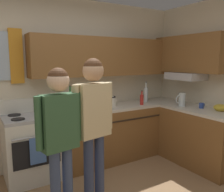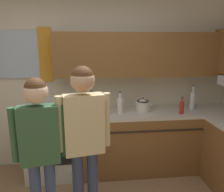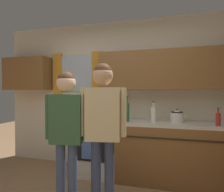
{
  "view_description": "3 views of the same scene",
  "coord_description": "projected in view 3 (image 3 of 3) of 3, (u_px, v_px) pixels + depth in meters",
  "views": [
    {
      "loc": [
        -1.05,
        -1.71,
        1.65
      ],
      "look_at": [
        0.51,
        0.85,
        1.19
      ],
      "focal_mm": 37.74,
      "sensor_mm": 36.0,
      "label": 1
    },
    {
      "loc": [
        0.12,
        -1.54,
        1.88
      ],
      "look_at": [
        0.36,
        0.65,
        1.35
      ],
      "focal_mm": 36.47,
      "sensor_mm": 36.0,
      "label": 2
    },
    {
      "loc": [
        0.75,
        -1.5,
        1.36
      ],
      "look_at": [
        0.04,
        1.04,
        1.3
      ],
      "focal_mm": 31.26,
      "sensor_mm": 36.0,
      "label": 3
    }
  ],
  "objects": [
    {
      "name": "stove_oven",
      "position": [
        96.0,
        145.0,
        3.26
      ],
      "size": [
        0.72,
        0.67,
        1.1
      ],
      "color": "silver",
      "rests_on": "ground"
    },
    {
      "name": "bottle_wine_green",
      "position": [
        127.0,
        112.0,
        3.0
      ],
      "size": [
        0.08,
        0.08,
        0.39
      ],
      "color": "#2D6633",
      "rests_on": "kitchen_counter_run"
    },
    {
      "name": "back_wall_unit",
      "position": [
        127.0,
        86.0,
        3.38
      ],
      "size": [
        4.6,
        0.42,
        2.6
      ],
      "color": "beige",
      "rests_on": "ground"
    },
    {
      "name": "bottle_milk_white",
      "position": [
        154.0,
        114.0,
        2.94
      ],
      "size": [
        0.08,
        0.08,
        0.31
      ],
      "color": "white",
      "rests_on": "kitchen_counter_run"
    },
    {
      "name": "stovetop_kettle",
      "position": [
        177.0,
        116.0,
        2.9
      ],
      "size": [
        0.27,
        0.2,
        0.21
      ],
      "color": "silver",
      "rests_on": "kitchen_counter_run"
    },
    {
      "name": "kitchen_counter_run",
      "position": [
        223.0,
        163.0,
        2.46
      ],
      "size": [
        2.3,
        1.82,
        0.9
      ],
      "color": "brown",
      "rests_on": "ground"
    },
    {
      "name": "bottle_oil_amber",
      "position": [
        122.0,
        115.0,
        2.88
      ],
      "size": [
        0.06,
        0.06,
        0.29
      ],
      "color": "#B27223",
      "rests_on": "kitchen_counter_run"
    },
    {
      "name": "adult_in_plaid",
      "position": [
        103.0,
        120.0,
        2.14
      ],
      "size": [
        0.51,
        0.23,
        1.67
      ],
      "color": "#2D3856",
      "rests_on": "ground"
    },
    {
      "name": "bottle_sauce_red",
      "position": [
        218.0,
        119.0,
        2.6
      ],
      "size": [
        0.06,
        0.06,
        0.25
      ],
      "color": "red",
      "rests_on": "kitchen_counter_run"
    },
    {
      "name": "adult_left",
      "position": [
        66.0,
        124.0,
        2.18
      ],
      "size": [
        0.49,
        0.21,
        1.58
      ],
      "color": "#38476B",
      "rests_on": "ground"
    }
  ]
}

